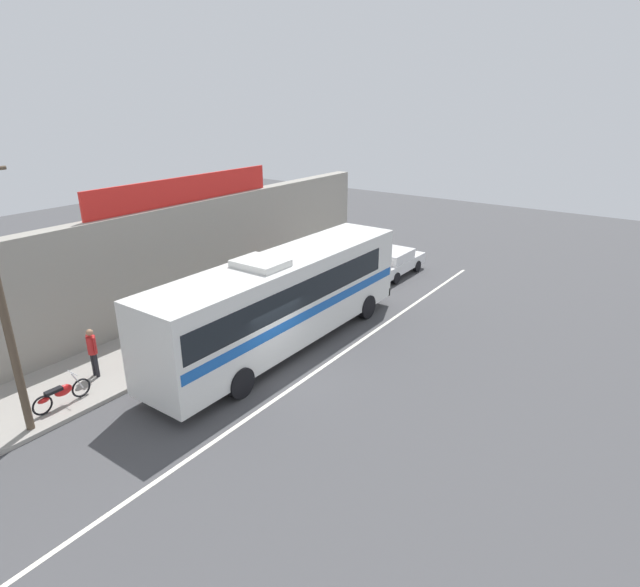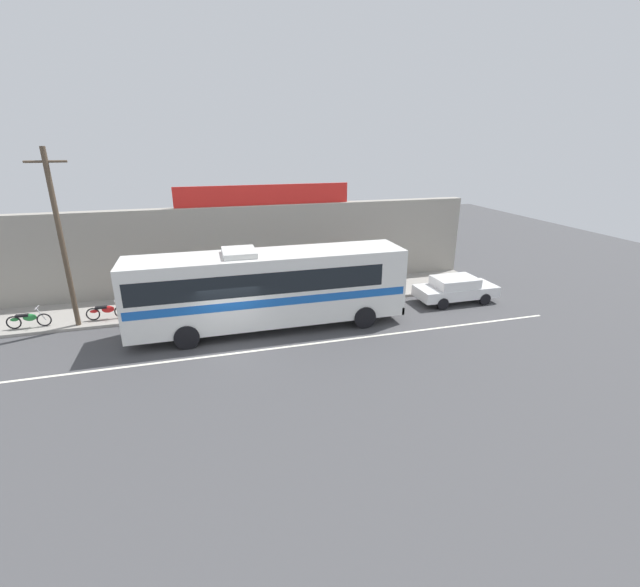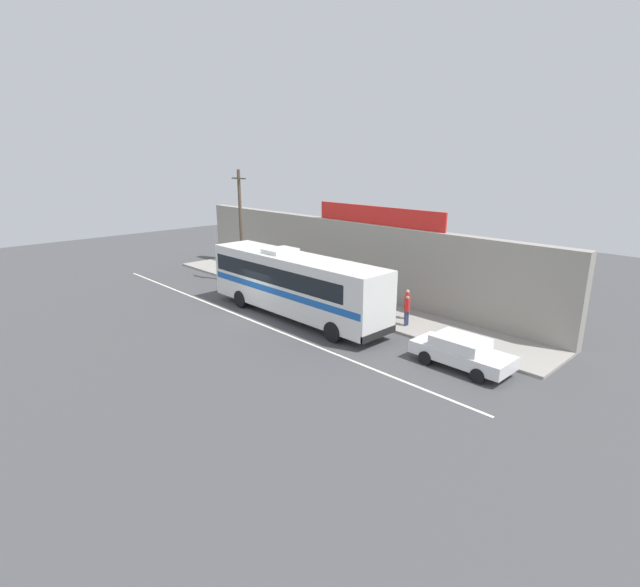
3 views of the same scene
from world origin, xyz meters
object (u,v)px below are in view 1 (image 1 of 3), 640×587
Objects in this scene: motorcycle_blue at (61,394)px; parked_car at (393,262)px; utility_pole at (0,296)px; pedestrian_far_left at (284,269)px; pedestrian_by_curb at (92,349)px; intercity_bus at (283,297)px; pedestrian_near_shop at (307,269)px.

parked_car is at bearing -6.81° from motorcycle_blue.
motorcycle_blue is at bearing 17.58° from utility_pole.
utility_pole is 4.24× the size of motorcycle_blue.
pedestrian_far_left is (-5.28, 3.28, 0.38)m from parked_car.
pedestrian_by_curb is (1.66, 0.82, 0.59)m from motorcycle_blue.
utility_pole is 4.52× the size of pedestrian_by_curb.
utility_pole is (-8.49, 2.42, 2.13)m from intercity_bus.
intercity_bus is 2.87× the size of parked_car.
intercity_bus reaches higher than pedestrian_near_shop.
pedestrian_far_left is at bearing 1.98° from pedestrian_by_curb.
intercity_bus is at bearing -151.08° from pedestrian_near_shop.
parked_car is at bearing -10.43° from pedestrian_by_curb.
parked_car is 0.55× the size of utility_pole.
pedestrian_near_shop is at bearing 152.78° from parked_car.
motorcycle_blue is (1.17, 0.37, -3.63)m from utility_pole.
pedestrian_far_left reaches higher than parked_car.
utility_pole is at bearing -157.14° from pedestrian_by_curb.
utility_pole is 4.69× the size of pedestrian_far_left.
motorcycle_blue is at bearing 159.13° from intercity_bus.
pedestrian_by_curb reaches higher than motorcycle_blue.
intercity_bus is 7.49× the size of pedestrian_near_shop.
intercity_bus is 7.35× the size of pedestrian_far_left.
parked_car is 5.20m from pedestrian_near_shop.
pedestrian_by_curb is 10.55m from pedestrian_far_left.
pedestrian_far_left is at bearing 6.65° from utility_pole.
parked_car is at bearing -5.26° from utility_pole.
pedestrian_near_shop reaches higher than parked_car.
utility_pole is (-18.66, 1.72, 3.46)m from parked_car.
intercity_bus is 7.09× the size of pedestrian_by_curb.
utility_pole is 3.83m from motorcycle_blue.
pedestrian_near_shop is 0.95× the size of pedestrian_by_curb.
pedestrian_by_curb is (-11.21, 0.54, 0.06)m from pedestrian_near_shop.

